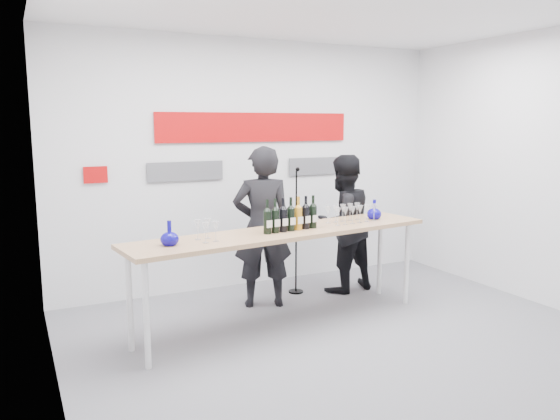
{
  "coord_description": "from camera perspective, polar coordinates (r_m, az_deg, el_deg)",
  "views": [
    {
      "loc": [
        -2.72,
        -4.16,
        2.0
      ],
      "look_at": [
        -0.35,
        0.61,
        1.15
      ],
      "focal_mm": 35.0,
      "sensor_mm": 36.0,
      "label": 1
    }
  ],
  "objects": [
    {
      "name": "ground",
      "position": [
        5.35,
        6.5,
        -12.93
      ],
      "size": [
        5.0,
        5.0,
        0.0
      ],
      "primitive_type": "plane",
      "color": "slate",
      "rests_on": "ground"
    },
    {
      "name": "glasses_left",
      "position": [
        4.91,
        -7.68,
        -2.14
      ],
      "size": [
        0.18,
        0.24,
        0.18
      ],
      "color": "silver",
      "rests_on": "tasting_table"
    },
    {
      "name": "glasses_right",
      "position": [
        5.81,
        7.35,
        -0.39
      ],
      "size": [
        0.58,
        0.27,
        0.18
      ],
      "color": "silver",
      "rests_on": "tasting_table"
    },
    {
      "name": "decanter_left",
      "position": [
        4.77,
        -11.48,
        -2.37
      ],
      "size": [
        0.16,
        0.16,
        0.21
      ],
      "primitive_type": null,
      "color": "#0D0785",
      "rests_on": "tasting_table"
    },
    {
      "name": "signage",
      "position": [
        6.68,
        -2.9,
        7.39
      ],
      "size": [
        3.38,
        0.02,
        0.79
      ],
      "color": "#B80709",
      "rests_on": "back_wall"
    },
    {
      "name": "wine_bottles",
      "position": [
        5.3,
        1.14,
        -0.43
      ],
      "size": [
        0.62,
        0.15,
        0.33
      ],
      "rotation": [
        0.0,
        0.0,
        0.12
      ],
      "color": "black",
      "rests_on": "tasting_table"
    },
    {
      "name": "presenter_left",
      "position": [
        5.93,
        -1.85,
        -1.81
      ],
      "size": [
        0.74,
        0.6,
        1.76
      ],
      "primitive_type": "imported",
      "rotation": [
        0.0,
        0.0,
        2.83
      ],
      "color": "black",
      "rests_on": "ground"
    },
    {
      "name": "mic_stand",
      "position": [
        6.47,
        1.7,
        -4.74
      ],
      "size": [
        0.17,
        0.17,
        1.5
      ],
      "rotation": [
        0.0,
        0.0,
        0.2
      ],
      "color": "black",
      "rests_on": "ground"
    },
    {
      "name": "presenter_right",
      "position": [
        6.53,
        6.54,
        -1.42
      ],
      "size": [
        0.87,
        0.73,
        1.64
      ],
      "primitive_type": "imported",
      "rotation": [
        0.0,
        0.0,
        3.28
      ],
      "color": "black",
      "rests_on": "ground"
    },
    {
      "name": "tasting_table",
      "position": [
        5.35,
        0.48,
        -2.92
      ],
      "size": [
        3.26,
        1.03,
        0.96
      ],
      "rotation": [
        0.0,
        0.0,
        0.12
      ],
      "color": "tan",
      "rests_on": "ground"
    },
    {
      "name": "decanter_right",
      "position": [
        6.06,
        9.82,
        0.08
      ],
      "size": [
        0.16,
        0.16,
        0.21
      ],
      "primitive_type": null,
      "color": "#0D0785",
      "rests_on": "tasting_table"
    },
    {
      "name": "back_wall",
      "position": [
        6.75,
        -2.54,
        4.81
      ],
      "size": [
        5.0,
        0.04,
        3.0
      ],
      "primitive_type": "cube",
      "color": "silver",
      "rests_on": "ground"
    }
  ]
}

